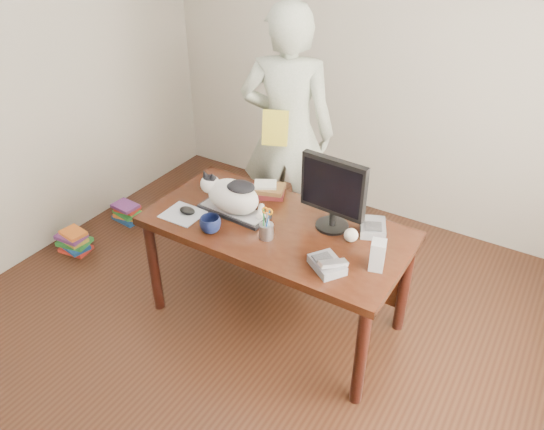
{
  "coord_description": "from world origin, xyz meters",
  "views": [
    {
      "loc": [
        1.37,
        -1.67,
        2.54
      ],
      "look_at": [
        0.0,
        0.55,
        0.85
      ],
      "focal_mm": 35.0,
      "sensor_mm": 36.0,
      "label": 1
    }
  ],
  "objects": [
    {
      "name": "cat",
      "position": [
        -0.31,
        0.57,
        0.88
      ],
      "size": [
        0.45,
        0.23,
        0.25
      ],
      "rotation": [
        0.0,
        0.0,
        -0.05
      ],
      "color": "silver",
      "rests_on": "keyboard"
    },
    {
      "name": "room",
      "position": [
        0.0,
        0.0,
        1.35
      ],
      "size": [
        4.5,
        4.5,
        4.5
      ],
      "color": "black",
      "rests_on": "ground"
    },
    {
      "name": "mouse",
      "position": [
        -0.54,
        0.42,
        0.77
      ],
      "size": [
        0.11,
        0.07,
        0.04
      ],
      "rotation": [
        0.0,
        0.0,
        0.01
      ],
      "color": "black",
      "rests_on": "mousepad"
    },
    {
      "name": "person",
      "position": [
        -0.4,
        1.42,
        0.94
      ],
      "size": [
        0.8,
        0.67,
        1.88
      ],
      "primitive_type": "imported",
      "rotation": [
        0.0,
        0.0,
        3.52
      ],
      "color": "silver",
      "rests_on": "ground"
    },
    {
      "name": "book_stack",
      "position": [
        -0.24,
        0.88,
        0.79
      ],
      "size": [
        0.27,
        0.25,
        0.08
      ],
      "rotation": [
        0.0,
        0.0,
        0.4
      ],
      "color": "#501518",
      "rests_on": "desk"
    },
    {
      "name": "keyboard",
      "position": [
        -0.3,
        0.58,
        0.76
      ],
      "size": [
        0.47,
        0.2,
        0.03
      ],
      "rotation": [
        0.0,
        0.0,
        -0.05
      ],
      "color": "black",
      "rests_on": "desk"
    },
    {
      "name": "desk",
      "position": [
        0.0,
        0.68,
        0.6
      ],
      "size": [
        1.6,
        0.8,
        0.75
      ],
      "color": "black",
      "rests_on": "ground"
    },
    {
      "name": "coffee_mug",
      "position": [
        -0.3,
        0.34,
        0.8
      ],
      "size": [
        0.17,
        0.17,
        0.1
      ],
      "primitive_type": "imported",
      "rotation": [
        0.0,
        0.0,
        1.11
      ],
      "color": "black",
      "rests_on": "desk"
    },
    {
      "name": "pen_cup",
      "position": [
        0.02,
        0.46,
        0.81
      ],
      "size": [
        0.09,
        0.08,
        0.21
      ],
      "rotation": [
        0.0,
        0.0,
        0.02
      ],
      "color": "gray",
      "rests_on": "desk"
    },
    {
      "name": "book_pile_b",
      "position": [
        -1.72,
        0.95,
        0.07
      ],
      "size": [
        0.26,
        0.2,
        0.15
      ],
      "color": "navy",
      "rests_on": "ground"
    },
    {
      "name": "phone",
      "position": [
        0.45,
        0.39,
        0.78
      ],
      "size": [
        0.24,
        0.23,
        0.09
      ],
      "rotation": [
        0.0,
        0.0,
        -0.6
      ],
      "color": "#5A5A5F",
      "rests_on": "desk"
    },
    {
      "name": "book_pile_a",
      "position": [
        -1.75,
        0.4,
        0.09
      ],
      "size": [
        0.27,
        0.22,
        0.18
      ],
      "color": "red",
      "rests_on": "ground"
    },
    {
      "name": "held_book",
      "position": [
        -0.4,
        1.25,
        1.05
      ],
      "size": [
        0.2,
        0.16,
        0.25
      ],
      "rotation": [
        0.0,
        0.0,
        0.38
      ],
      "color": "gold",
      "rests_on": "person"
    },
    {
      "name": "speaker",
      "position": [
        0.67,
        0.53,
        0.84
      ],
      "size": [
        0.1,
        0.1,
        0.17
      ],
      "rotation": [
        0.0,
        0.0,
        0.28
      ],
      "color": "#A6A6A9",
      "rests_on": "desk"
    },
    {
      "name": "calculator",
      "position": [
        0.52,
        0.84,
        0.78
      ],
      "size": [
        0.21,
        0.24,
        0.06
      ],
      "rotation": [
        0.0,
        0.0,
        0.41
      ],
      "color": "#5A5A5F",
      "rests_on": "desk"
    },
    {
      "name": "monitor",
      "position": [
        0.29,
        0.74,
        1.01
      ],
      "size": [
        0.41,
        0.21,
        0.46
      ],
      "rotation": [
        0.0,
        0.0,
        -0.07
      ],
      "color": "black",
      "rests_on": "desk"
    },
    {
      "name": "mousepad",
      "position": [
        -0.56,
        0.4,
        0.75
      ],
      "size": [
        0.24,
        0.22,
        0.01
      ],
      "rotation": [
        0.0,
        0.0,
        0.01
      ],
      "color": "#AFB3BC",
      "rests_on": "desk"
    },
    {
      "name": "baseball",
      "position": [
        0.45,
        0.69,
        0.79
      ],
      "size": [
        0.08,
        0.08,
        0.08
      ],
      "rotation": [
        0.0,
        0.0,
        -0.26
      ],
      "color": "white",
      "rests_on": "desk"
    }
  ]
}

